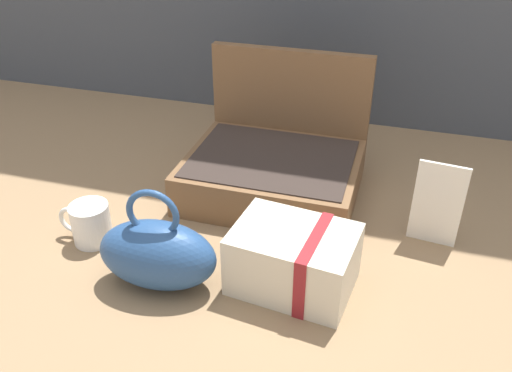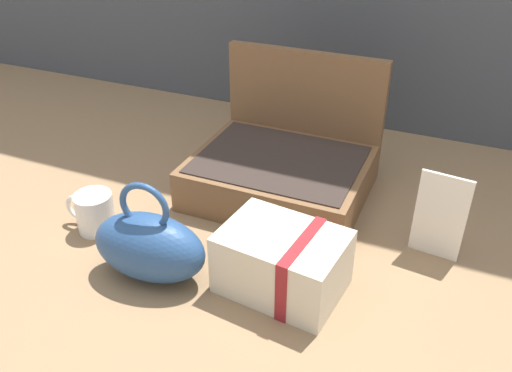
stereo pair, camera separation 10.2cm
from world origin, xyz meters
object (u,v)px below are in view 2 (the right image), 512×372
(teal_pouch_handbag, at_px, (149,246))
(coffee_mug, at_px, (94,212))
(open_suitcase, at_px, (284,164))
(cream_toiletry_bag, at_px, (284,262))
(info_card_left, at_px, (440,216))

(teal_pouch_handbag, height_order, coffee_mug, teal_pouch_handbag)
(open_suitcase, bearing_deg, cream_toiletry_bag, -69.34)
(coffee_mug, xyz_separation_m, info_card_left, (0.63, 0.18, 0.05))
(cream_toiletry_bag, bearing_deg, info_card_left, 41.22)
(open_suitcase, distance_m, info_card_left, 0.36)
(coffee_mug, distance_m, info_card_left, 0.66)
(teal_pouch_handbag, bearing_deg, cream_toiletry_bag, 15.31)
(coffee_mug, bearing_deg, teal_pouch_handbag, -22.66)
(cream_toiletry_bag, relative_size, coffee_mug, 2.02)
(teal_pouch_handbag, distance_m, coffee_mug, 0.20)
(coffee_mug, relative_size, info_card_left, 0.63)
(open_suitcase, xyz_separation_m, cream_toiletry_bag, (0.11, -0.30, -0.01))
(teal_pouch_handbag, relative_size, info_card_left, 1.25)
(teal_pouch_handbag, bearing_deg, open_suitcase, 73.11)
(cream_toiletry_bag, height_order, info_card_left, info_card_left)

